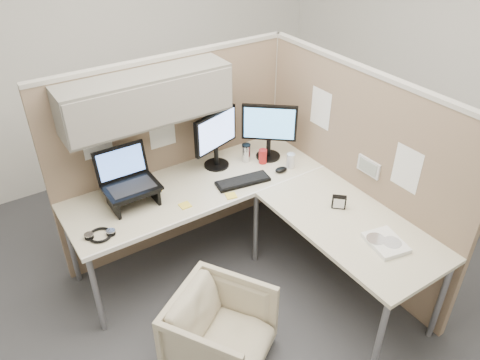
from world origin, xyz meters
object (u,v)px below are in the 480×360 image
keyboard (243,181)px  monitor_left (216,135)px  desk (252,206)px  office_chair (220,329)px

keyboard → monitor_left: bearing=106.2°
desk → office_chair: size_ratio=3.35×
monitor_left → keyboard: size_ratio=1.12×
desk → office_chair: 0.90m
monitor_left → keyboard: (0.04, -0.32, -0.26)m
desk → office_chair: (-0.61, -0.54, -0.39)m
desk → monitor_left: monitor_left is taller
office_chair → monitor_left: size_ratio=1.28×
office_chair → keyboard: (0.68, 0.77, 0.44)m
desk → monitor_left: size_ratio=4.29×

